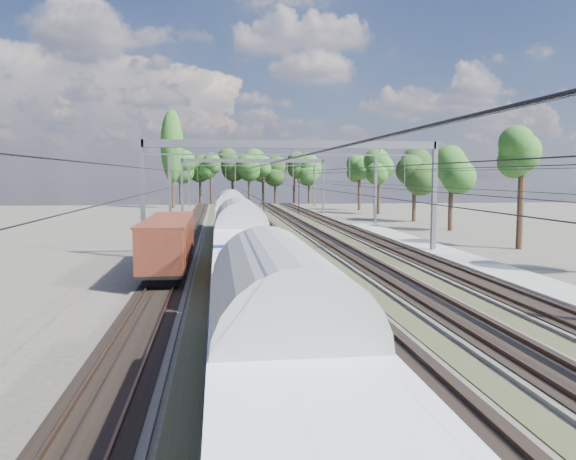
{
  "coord_description": "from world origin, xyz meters",
  "views": [
    {
      "loc": [
        -5.86,
        -13.49,
        6.28
      ],
      "look_at": [
        -1.39,
        22.1,
        2.8
      ],
      "focal_mm": 35.0,
      "sensor_mm": 36.0,
      "label": 1
    }
  ],
  "objects": [
    {
      "name": "tree_belt",
      "position": [
        5.82,
        92.86,
        8.49
      ],
      "size": [
        39.75,
        99.55,
        12.32
      ],
      "color": "black",
      "rests_on": "ground"
    },
    {
      "name": "platform",
      "position": [
        12.0,
        20.0,
        0.15
      ],
      "size": [
        3.0,
        70.0,
        0.3
      ],
      "primitive_type": "cube",
      "color": "gray",
      "rests_on": "ground"
    },
    {
      "name": "signal_near",
      "position": [
        0.45,
        63.51,
        3.9
      ],
      "size": [
        0.44,
        0.41,
        6.16
      ],
      "rotation": [
        0.0,
        0.0,
        -0.41
      ],
      "color": "black",
      "rests_on": "ground"
    },
    {
      "name": "poplar",
      "position": [
        -14.5,
        98.0,
        11.89
      ],
      "size": [
        4.4,
        4.4,
        19.04
      ],
      "color": "black",
      "rests_on": "ground"
    },
    {
      "name": "worker",
      "position": [
        -1.04,
        65.53,
        0.98
      ],
      "size": [
        0.62,
        0.8,
        1.95
      ],
      "primitive_type": "imported",
      "rotation": [
        0.0,
        0.0,
        1.33
      ],
      "color": "black",
      "rests_on": "ground"
    },
    {
      "name": "freight_boxcar",
      "position": [
        -9.0,
        22.88,
        2.09
      ],
      "size": [
        2.76,
        13.32,
        3.43
      ],
      "color": "black",
      "rests_on": "ground"
    },
    {
      "name": "emu_train",
      "position": [
        -4.5,
        21.03,
        2.74
      ],
      "size": [
        3.19,
        67.3,
        4.66
      ],
      "color": "black",
      "rests_on": "ground"
    },
    {
      "name": "signal_far",
      "position": [
        6.96,
        74.65,
        3.67
      ],
      "size": [
        0.41,
        0.37,
        5.8
      ],
      "rotation": [
        0.0,
        0.0,
        0.31
      ],
      "color": "black",
      "rests_on": "ground"
    },
    {
      "name": "catenary",
      "position": [
        0.33,
        52.69,
        6.4
      ],
      "size": [
        25.65,
        130.0,
        9.0
      ],
      "color": "slate",
      "rests_on": "ground"
    },
    {
      "name": "track_bed",
      "position": [
        -0.0,
        45.0,
        0.1
      ],
      "size": [
        21.0,
        130.0,
        0.34
      ],
      "color": "#47423A",
      "rests_on": "ground"
    },
    {
      "name": "ground",
      "position": [
        0.0,
        0.0,
        0.0
      ],
      "size": [
        220.0,
        220.0,
        0.0
      ],
      "primitive_type": "plane",
      "color": "#47423A",
      "rests_on": "ground"
    }
  ]
}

